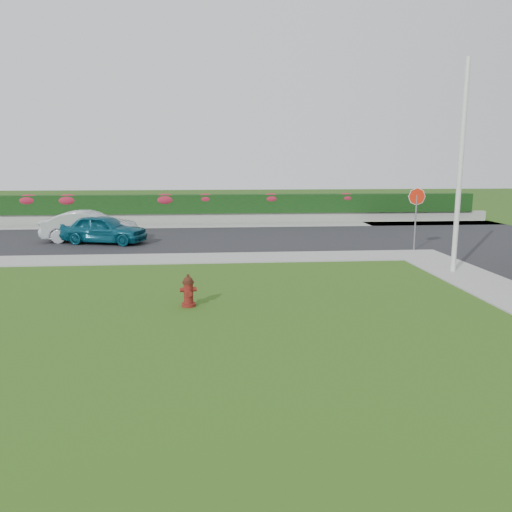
{
  "coord_description": "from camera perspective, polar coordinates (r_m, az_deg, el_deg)",
  "views": [
    {
      "loc": [
        -0.96,
        -9.52,
        3.51
      ],
      "look_at": [
        0.23,
        4.52,
        0.9
      ],
      "focal_mm": 35.0,
      "sensor_mm": 36.0,
      "label": 1
    }
  ],
  "objects": [
    {
      "name": "curb_corner",
      "position": [
        20.46,
        18.16,
        0.14
      ],
      "size": [
        2.0,
        2.0,
        0.04
      ],
      "primitive_type": "cube",
      "color": "gray",
      "rests_on": "ground"
    },
    {
      "name": "sedan_teal",
      "position": [
        23.04,
        -16.98,
        2.97
      ],
      "size": [
        4.01,
        2.47,
        1.27
      ],
      "primitive_type": "imported",
      "rotation": [
        0.0,
        0.0,
        1.29
      ],
      "color": "#0C4B60",
      "rests_on": "street_far"
    },
    {
      "name": "flower_clump_f",
      "position": [
        31.15,
        10.26,
        6.56
      ],
      "size": [
        1.19,
        0.76,
        0.59
      ],
      "primitive_type": "ellipsoid",
      "color": "#AD1D34",
      "rests_on": "hedge"
    },
    {
      "name": "sidewalk_beyond",
      "position": [
        28.73,
        -4.87,
        3.47
      ],
      "size": [
        34.0,
        2.0,
        0.04
      ],
      "primitive_type": "cube",
      "color": "gray",
      "rests_on": "ground"
    },
    {
      "name": "sedan_silver",
      "position": [
        23.91,
        -18.42,
        3.26
      ],
      "size": [
        4.19,
        1.54,
        1.37
      ],
      "primitive_type": "imported",
      "rotation": [
        0.0,
        0.0,
        1.59
      ],
      "color": "#B0B2B8",
      "rests_on": "street_far"
    },
    {
      "name": "flower_clump_d",
      "position": [
        30.09,
        -5.79,
        6.53
      ],
      "size": [
        1.21,
        0.78,
        0.6
      ],
      "primitive_type": "ellipsoid",
      "color": "#AD1D34",
      "rests_on": "hedge"
    },
    {
      "name": "sidewalk_far",
      "position": [
        19.51,
        -19.71,
        -0.44
      ],
      "size": [
        24.0,
        2.0,
        0.04
      ],
      "primitive_type": "cube",
      "color": "gray",
      "rests_on": "ground"
    },
    {
      "name": "street_far",
      "position": [
        24.12,
        -14.42,
        1.84
      ],
      "size": [
        26.0,
        8.0,
        0.04
      ],
      "primitive_type": "cube",
      "color": "black",
      "rests_on": "ground"
    },
    {
      "name": "ground",
      "position": [
        10.19,
        0.88,
        -9.65
      ],
      "size": [
        120.0,
        120.0,
        0.0
      ],
      "primitive_type": "plane",
      "color": "black",
      "rests_on": "ground"
    },
    {
      "name": "flower_clump_c",
      "position": [
        30.23,
        -10.31,
        6.35
      ],
      "size": [
        1.43,
        0.92,
        0.71
      ],
      "primitive_type": "ellipsoid",
      "color": "#AD1D34",
      "rests_on": "hedge"
    },
    {
      "name": "utility_pole",
      "position": [
        17.28,
        22.32,
        9.24
      ],
      "size": [
        0.16,
        0.16,
        6.73
      ],
      "primitive_type": "cylinder",
      "color": "silver",
      "rests_on": "ground"
    },
    {
      "name": "flower_clump_a",
      "position": [
        31.94,
        -24.55,
        5.81
      ],
      "size": [
        1.37,
        0.88,
        0.69
      ],
      "primitive_type": "ellipsoid",
      "color": "#AD1D34",
      "rests_on": "hedge"
    },
    {
      "name": "flower_clump_e",
      "position": [
        30.28,
        1.71,
        6.59
      ],
      "size": [
        1.25,
        0.81,
        0.63
      ],
      "primitive_type": "ellipsoid",
      "color": "#AD1D34",
      "rests_on": "hedge"
    },
    {
      "name": "flower_clump_b",
      "position": [
        31.27,
        -20.67,
        5.98
      ],
      "size": [
        1.42,
        0.91,
        0.71
      ],
      "primitive_type": "ellipsoid",
      "color": "#AD1D34",
      "rests_on": "hedge"
    },
    {
      "name": "stop_sign",
      "position": [
        21.14,
        17.86,
        5.65
      ],
      "size": [
        0.7,
        0.06,
        2.57
      ],
      "rotation": [
        0.0,
        0.0,
        -0.43
      ],
      "color": "slate",
      "rests_on": "ground"
    },
    {
      "name": "fire_hydrant",
      "position": [
        12.53,
        -7.74,
        -4.02
      ],
      "size": [
        0.42,
        0.4,
        0.82
      ],
      "rotation": [
        0.0,
        0.0,
        0.13
      ],
      "color": "#520D0C",
      "rests_on": "ground"
    },
    {
      "name": "retaining_wall",
      "position": [
        30.19,
        -4.88,
        4.35
      ],
      "size": [
        34.0,
        0.4,
        0.6
      ],
      "primitive_type": "cube",
      "color": "gray",
      "rests_on": "ground"
    },
    {
      "name": "hedge",
      "position": [
        30.21,
        -4.91,
        5.97
      ],
      "size": [
        32.0,
        0.9,
        1.1
      ],
      "primitive_type": "cube",
      "color": "black",
      "rests_on": "retaining_wall"
    }
  ]
}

